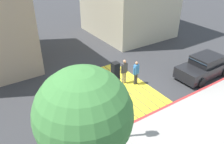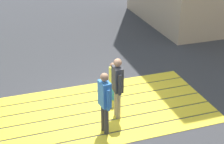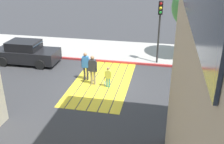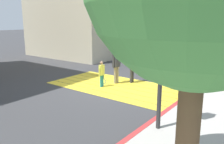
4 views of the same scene
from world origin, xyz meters
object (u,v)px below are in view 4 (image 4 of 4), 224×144
pedestrian_child_with_racket (102,73)px  car_parked_near_curb (199,59)px  pedestrian_adult_trailing (132,63)px  pedestrian_adult_lead (116,63)px  traffic_light_corner (162,22)px

pedestrian_child_with_racket → car_parked_near_curb: bearing=-112.0°
pedestrian_adult_trailing → car_parked_near_curb: bearing=-110.8°
car_parked_near_curb → pedestrian_adult_lead: (2.36, 5.36, 0.30)m
pedestrian_child_with_racket → pedestrian_adult_lead: bearing=-100.9°
car_parked_near_curb → pedestrian_adult_lead: size_ratio=2.44×
car_parked_near_curb → pedestrian_adult_lead: pedestrian_adult_lead is taller
traffic_light_corner → pedestrian_adult_trailing: traffic_light_corner is taller
pedestrian_adult_trailing → pedestrian_adult_lead: bearing=47.1°
car_parked_near_curb → pedestrian_child_with_racket: car_parked_near_curb is taller
pedestrian_adult_lead → pedestrian_child_with_racket: bearing=79.1°
car_parked_near_curb → traffic_light_corner: size_ratio=1.02×
car_parked_near_curb → traffic_light_corner: 9.24m
traffic_light_corner → pedestrian_child_with_racket: (4.11, -2.53, -2.35)m
pedestrian_child_with_racket → pedestrian_adult_trailing: bearing=-115.7°
traffic_light_corner → pedestrian_adult_trailing: 5.64m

